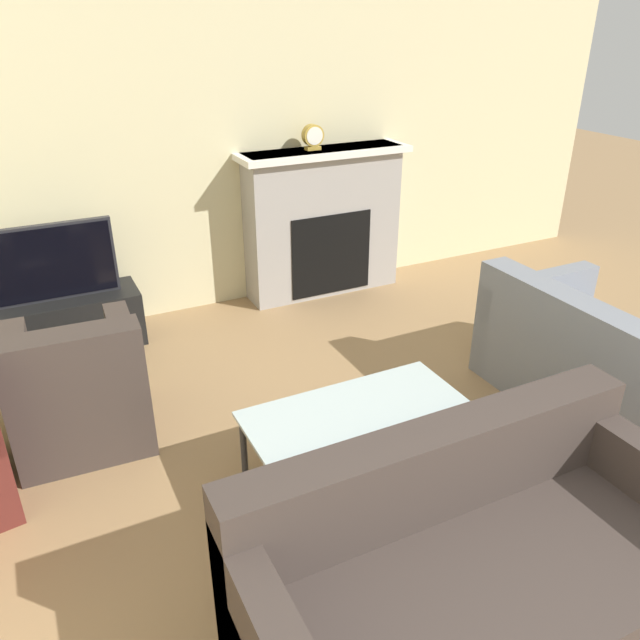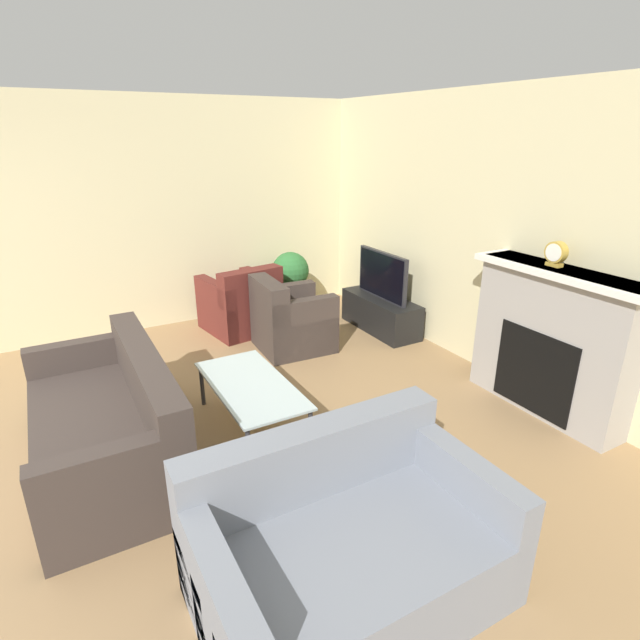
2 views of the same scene
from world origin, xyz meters
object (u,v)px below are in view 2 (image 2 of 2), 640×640
at_px(armchair_accent, 290,323).
at_px(potted_plant, 291,274).
at_px(mantel_clock, 556,253).
at_px(couch_sectional, 110,427).
at_px(couch_loveseat, 346,547).
at_px(armchair_by_window, 241,307).
at_px(tv, 382,275).
at_px(coffee_table, 251,388).

distance_m(armchair_accent, potted_plant, 1.16).
bearing_deg(mantel_clock, couch_sectional, -105.60).
height_order(couch_loveseat, potted_plant, potted_plant).
bearing_deg(armchair_by_window, couch_sectional, 39.83).
bearing_deg(tv, couch_loveseat, -38.46).
xyz_separation_m(couch_loveseat, potted_plant, (-4.01, 1.65, 0.27)).
height_order(tv, coffee_table, tv).
xyz_separation_m(couch_sectional, potted_plant, (-2.22, 2.56, 0.27)).
bearing_deg(potted_plant, armchair_by_window, -74.63).
bearing_deg(couch_sectional, coffee_table, 85.90).
relative_size(couch_loveseat, armchair_accent, 1.88).
distance_m(tv, coffee_table, 2.56).
relative_size(armchair_by_window, mantel_clock, 4.48).
height_order(tv, couch_loveseat, tv).
height_order(couch_sectional, potted_plant, potted_plant).
bearing_deg(potted_plant, coffee_table, -32.90).
height_order(potted_plant, mantel_clock, mantel_clock).
bearing_deg(couch_sectional, mantel_clock, 74.40).
height_order(tv, couch_sectional, tv).
height_order(armchair_by_window, armchair_accent, same).
bearing_deg(couch_loveseat, potted_plant, 67.63).
relative_size(couch_sectional, mantel_clock, 9.16).
distance_m(tv, mantel_clock, 2.25).
relative_size(armchair_by_window, armchair_accent, 1.12).
bearing_deg(tv, armchair_by_window, -118.82).
bearing_deg(couch_loveseat, couch_sectional, 116.89).
relative_size(tv, coffee_table, 0.75).
bearing_deg(armchair_accent, tv, -88.28).
relative_size(couch_loveseat, armchair_by_window, 1.69).
bearing_deg(potted_plant, armchair_accent, -26.43).
distance_m(tv, potted_plant, 1.26).
xyz_separation_m(tv, mantel_clock, (2.14, 0.13, 0.69)).
relative_size(armchair_accent, mantel_clock, 4.01).
relative_size(tv, potted_plant, 1.05).
bearing_deg(tv, coffee_table, -60.12).
xyz_separation_m(tv, couch_sectional, (1.19, -3.27, -0.40)).
distance_m(couch_loveseat, coffee_table, 1.72).
xyz_separation_m(couch_loveseat, coffee_table, (-1.71, 0.16, 0.08)).
xyz_separation_m(armchair_accent, potted_plant, (-1.01, 0.50, 0.26)).
distance_m(armchair_by_window, coffee_table, 2.20).
bearing_deg(armchair_by_window, couch_loveseat, 68.41).
relative_size(couch_sectional, armchair_by_window, 2.04).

